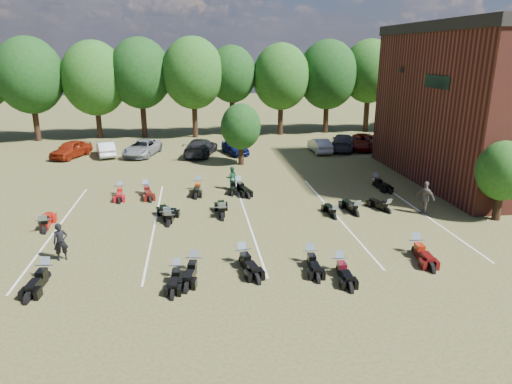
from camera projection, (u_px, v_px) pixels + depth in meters
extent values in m
plane|color=brown|center=(314.00, 237.00, 22.71)|extent=(160.00, 160.00, 0.00)
imported|color=maroon|center=(71.00, 149.00, 39.37)|extent=(3.29, 4.59, 1.45)
imported|color=silver|center=(106.00, 149.00, 39.86)|extent=(2.37, 4.16, 1.30)
imported|color=gray|center=(142.00, 148.00, 40.09)|extent=(3.50, 5.35, 1.37)
imported|color=black|center=(201.00, 147.00, 40.12)|extent=(3.44, 5.53, 1.49)
imported|color=#0B144F|center=(235.00, 147.00, 40.73)|extent=(2.56, 4.06, 1.29)
imported|color=#A4A4A0|center=(320.00, 145.00, 41.41)|extent=(1.40, 3.89, 1.28)
imported|color=#510804|center=(362.00, 142.00, 42.82)|extent=(4.13, 5.43, 1.37)
imported|color=#333237|center=(343.00, 142.00, 42.36)|extent=(3.88, 5.50, 1.48)
imported|color=black|center=(61.00, 242.00, 19.95)|extent=(0.71, 0.58, 1.69)
imported|color=#27683E|center=(232.00, 178.00, 30.23)|extent=(0.80, 0.64, 1.58)
imported|color=#5F5751|center=(425.00, 198.00, 25.63)|extent=(1.00, 1.18, 1.89)
cube|color=black|center=(401.00, 70.00, 33.06)|extent=(0.30, 0.40, 0.30)
cube|color=black|center=(437.00, 82.00, 28.49)|extent=(0.06, 3.00, 0.80)
cylinder|color=black|center=(43.00, 120.00, 46.79)|extent=(0.58, 0.58, 4.08)
ellipsoid|color=#1E4C19|center=(37.00, 77.00, 45.52)|extent=(6.00, 6.00, 6.90)
cylinder|color=black|center=(94.00, 119.00, 47.44)|extent=(0.58, 0.58, 4.08)
ellipsoid|color=#1E4C19|center=(89.00, 77.00, 46.17)|extent=(6.00, 6.00, 6.90)
cylinder|color=black|center=(143.00, 118.00, 48.10)|extent=(0.57, 0.58, 4.08)
ellipsoid|color=#1E4C19|center=(140.00, 76.00, 46.83)|extent=(6.00, 6.00, 6.90)
cylinder|color=black|center=(190.00, 117.00, 48.75)|extent=(0.57, 0.58, 4.08)
ellipsoid|color=#1E4C19|center=(189.00, 76.00, 47.48)|extent=(6.00, 6.00, 6.90)
cylinder|color=black|center=(237.00, 117.00, 49.41)|extent=(0.58, 0.58, 4.08)
ellipsoid|color=#1E4C19|center=(236.00, 76.00, 48.14)|extent=(6.00, 6.00, 6.90)
cylinder|color=black|center=(282.00, 116.00, 50.06)|extent=(0.57, 0.58, 4.08)
ellipsoid|color=#1E4C19|center=(283.00, 75.00, 48.79)|extent=(6.00, 6.00, 6.90)
cylinder|color=black|center=(326.00, 115.00, 50.71)|extent=(0.57, 0.58, 4.08)
ellipsoid|color=#1E4C19|center=(328.00, 75.00, 49.44)|extent=(6.00, 6.00, 6.90)
cylinder|color=black|center=(369.00, 114.00, 51.37)|extent=(0.57, 0.58, 4.08)
ellipsoid|color=#1E4C19|center=(372.00, 75.00, 50.10)|extent=(6.00, 6.00, 6.90)
cylinder|color=black|center=(411.00, 113.00, 52.02)|extent=(0.58, 0.58, 4.08)
ellipsoid|color=#1E4C19|center=(415.00, 74.00, 50.75)|extent=(6.00, 6.00, 6.90)
cylinder|color=black|center=(452.00, 112.00, 52.68)|extent=(0.58, 0.58, 4.08)
ellipsoid|color=#1E4C19|center=(457.00, 74.00, 51.41)|extent=(6.00, 6.00, 6.90)
cylinder|color=black|center=(498.00, 205.00, 24.77)|extent=(0.24, 0.24, 1.71)
sphere|color=#1E4C19|center=(503.00, 171.00, 24.21)|extent=(2.80, 2.80, 2.80)
cylinder|color=black|center=(241.00, 153.00, 36.83)|extent=(0.24, 0.24, 1.90)
sphere|color=#1E4C19|center=(241.00, 127.00, 36.19)|extent=(3.20, 3.20, 3.20)
cube|color=silver|center=(58.00, 228.00, 23.84)|extent=(0.10, 14.00, 0.01)
cube|color=silver|center=(155.00, 223.00, 24.50)|extent=(0.10, 14.00, 0.01)
cube|color=silver|center=(247.00, 218.00, 25.15)|extent=(0.10, 14.00, 0.01)
cube|color=silver|center=(335.00, 214.00, 25.80)|extent=(0.10, 14.00, 0.01)
cube|color=silver|center=(418.00, 210.00, 26.46)|extent=(0.10, 14.00, 0.01)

